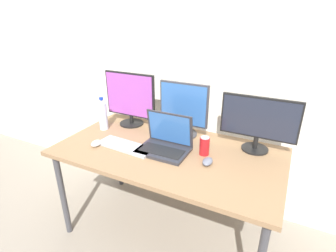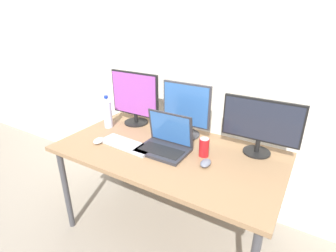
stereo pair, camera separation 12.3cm
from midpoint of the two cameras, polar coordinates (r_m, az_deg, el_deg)
The scene contains 12 objects.
ground_plane at distance 2.26m, azimuth -1.67°, elevation -21.88°, with size 16.00×16.00×0.00m, color gray.
wall_back at distance 2.14m, azimuth 5.61°, elevation 15.13°, with size 7.00×0.08×2.60m, color silver.
work_desk at distance 1.84m, azimuth -1.92°, elevation -6.94°, with size 1.53×0.82×0.74m.
monitor_left at distance 2.17m, azimuth -9.88°, elevation 5.93°, with size 0.45×0.20×0.44m.
monitor_center at distance 1.95m, azimuth 1.59°, elevation 3.61°, with size 0.38×0.22×0.41m.
monitor_right at distance 1.80m, azimuth 17.32°, elevation 0.90°, with size 0.50×0.18×0.38m.
laptop_silver at distance 1.78m, azimuth -2.51°, elevation -3.56°, with size 0.34×0.24×0.26m.
keyboard_main at distance 1.87m, azimuth -11.05°, elevation -4.38°, with size 0.41×0.14×0.02m, color #B2B2B7.
mouse_by_keyboard at distance 1.65m, azimuth 6.51°, elevation -7.71°, with size 0.06×0.10×0.04m, color slate.
mouse_by_laptop at distance 1.95m, azimuth -17.11°, elevation -3.63°, with size 0.06×0.09×0.03m, color silver.
water_bottle at distance 2.16m, azimuth -15.60°, elevation 2.38°, with size 0.07×0.07×0.27m.
soda_can_near_keyboard at distance 1.74m, azimuth 5.95°, elevation -4.37°, with size 0.07×0.07×0.13m.
Camera 1 is at (0.71, -1.42, 1.62)m, focal length 28.00 mm.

